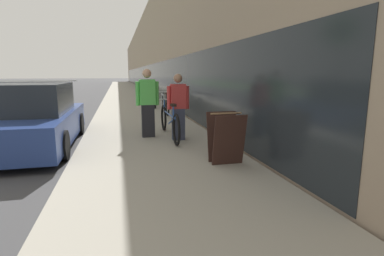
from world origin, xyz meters
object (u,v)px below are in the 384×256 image
person_rider (178,107)px  person_bystander (148,103)px  tandem_bicycle (169,122)px  cruiser_bike_middle (154,99)px  sandwich_board_sign (226,138)px  bike_rack_hoop (163,103)px  parked_sedan_curbside (33,119)px  cruiser_bike_nearest (165,105)px

person_rider → person_bystander: person_bystander is taller
tandem_bicycle → cruiser_bike_middle: size_ratio=1.50×
sandwich_board_sign → person_bystander: bearing=113.3°
person_bystander → bike_rack_hoop: 3.40m
person_rider → parked_sedan_curbside: person_rider is taller
cruiser_bike_nearest → cruiser_bike_middle: bearing=94.2°
person_bystander → cruiser_bike_nearest: 4.30m
person_rider → bike_rack_hoop: size_ratio=1.84×
person_rider → sandwich_board_sign: person_rider is taller
tandem_bicycle → parked_sedan_curbside: (-3.13, 0.24, 0.16)m
tandem_bicycle → cruiser_bike_nearest: 4.36m
person_rider → person_bystander: (-0.67, 0.51, 0.06)m
tandem_bicycle → sandwich_board_sign: sandwich_board_sign is taller
parked_sedan_curbside → bike_rack_hoop: bearing=42.8°
person_bystander → cruiser_bike_middle: size_ratio=0.98×
tandem_bicycle → person_bystander: (-0.50, 0.18, 0.46)m
cruiser_bike_nearest → sandwich_board_sign: bearing=-89.7°
person_bystander → sandwich_board_sign: size_ratio=1.86×
person_rider → parked_sedan_curbside: 3.35m
bike_rack_hoop → cruiser_bike_nearest: size_ratio=0.49×
cruiser_bike_nearest → sandwich_board_sign: size_ratio=1.92×
tandem_bicycle → bike_rack_hoop: bearing=84.2°
person_rider → cruiser_bike_middle: 7.08m
sandwich_board_sign → cruiser_bike_middle: bearing=91.3°
parked_sedan_curbside → cruiser_bike_middle: bearing=61.6°
tandem_bicycle → person_bystander: person_bystander is taller
parked_sedan_curbside → person_rider: bearing=-9.7°
cruiser_bike_middle → sandwich_board_sign: 9.13m
cruiser_bike_nearest → cruiser_bike_middle: cruiser_bike_middle is taller
sandwich_board_sign → bike_rack_hoop: bearing=92.5°
tandem_bicycle → parked_sedan_curbside: parked_sedan_curbside is taller
bike_rack_hoop → parked_sedan_curbside: 4.74m
cruiser_bike_middle → parked_sedan_curbside: 7.39m
person_rider → person_bystander: bearing=142.7°
bike_rack_hoop → sandwich_board_sign: 5.85m
tandem_bicycle → bike_rack_hoop: (0.35, 3.46, 0.13)m
cruiser_bike_nearest → parked_sedan_curbside: parked_sedan_curbside is taller
person_rider → person_bystander: size_ratio=0.93×
bike_rack_hoop → person_rider: bearing=-92.8°
bike_rack_hoop → sandwich_board_sign: sandwich_board_sign is taller
person_rider → person_bystander: 0.84m
person_bystander → cruiser_bike_middle: 6.63m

